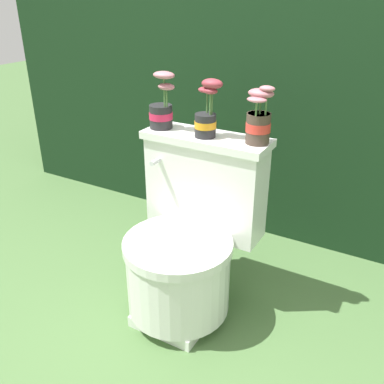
% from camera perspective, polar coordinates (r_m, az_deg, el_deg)
% --- Properties ---
extents(ground_plane, '(12.00, 12.00, 0.00)m').
position_cam_1_polar(ground_plane, '(1.86, 1.05, -16.13)').
color(ground_plane, '#4C703D').
extents(hedge_backdrop, '(3.47, 0.79, 1.55)m').
position_cam_1_polar(hedge_backdrop, '(2.52, 14.41, 14.27)').
color(hedge_backdrop, black).
rests_on(hedge_backdrop, ground).
extents(toilet, '(0.51, 0.53, 0.72)m').
position_cam_1_polar(toilet, '(1.74, -0.51, -6.77)').
color(toilet, white).
rests_on(toilet, ground).
extents(potted_plant_left, '(0.12, 0.10, 0.23)m').
position_cam_1_polar(potted_plant_left, '(1.74, -4.07, 10.96)').
color(potted_plant_left, '#262628').
rests_on(potted_plant_left, toilet).
extents(potted_plant_midleft, '(0.11, 0.08, 0.22)m').
position_cam_1_polar(potted_plant_midleft, '(1.63, 1.98, 10.31)').
color(potted_plant_midleft, '#262628').
rests_on(potted_plant_midleft, toilet).
extents(potted_plant_middle, '(0.10, 0.11, 0.22)m').
position_cam_1_polar(potted_plant_middle, '(1.57, 8.89, 9.40)').
color(potted_plant_middle, '#47382D').
rests_on(potted_plant_middle, toilet).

